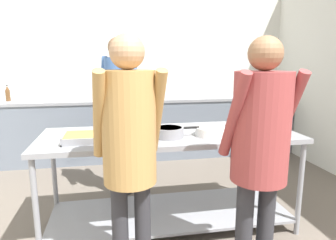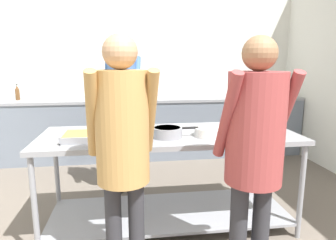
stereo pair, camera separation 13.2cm
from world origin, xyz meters
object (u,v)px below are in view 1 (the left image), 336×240
water_bottle (8,94)px  broccoli_bowl (128,133)px  guest_serving_left (260,139)px  serving_tray_roast (251,131)px  serving_tray_vegetables (87,137)px  plate_stack (211,131)px  cook_behind_counter (119,98)px  guest_serving_right (129,139)px  sauce_pan (169,132)px

water_bottle → broccoli_bowl: bearing=-54.3°
broccoli_bowl → guest_serving_left: bearing=-43.6°
broccoli_bowl → serving_tray_roast: 1.07m
serving_tray_vegetables → plate_stack: (1.03, -0.02, 0.01)m
broccoli_bowl → water_bottle: (-1.60, 2.22, 0.13)m
broccoli_bowl → cook_behind_counter: bearing=92.8°
serving_tray_vegetables → guest_serving_right: bearing=-63.8°
guest_serving_left → broccoli_bowl: bearing=136.4°
plate_stack → guest_serving_left: (0.08, -0.70, 0.11)m
serving_tray_vegetables → guest_serving_right: 0.69m
serving_tray_vegetables → serving_tray_roast: same height
cook_behind_counter → broccoli_bowl: bearing=-87.2°
plate_stack → serving_tray_vegetables: bearing=178.6°
sauce_pan → guest_serving_left: size_ratio=0.23×
broccoli_bowl → guest_serving_left: guest_serving_left is taller
sauce_pan → serving_tray_roast: (0.73, -0.01, -0.02)m
serving_tray_roast → cook_behind_counter: bearing=140.9°
serving_tray_roast → cook_behind_counter: (-1.11, 0.90, 0.20)m
plate_stack → cook_behind_counter: size_ratio=0.16×
plate_stack → guest_serving_right: 0.94m
serving_tray_roast → water_bottle: 3.51m
sauce_pan → water_bottle: water_bottle is taller
broccoli_bowl → plate_stack: broccoli_bowl is taller
serving_tray_roast → broccoli_bowl: bearing=177.0°
sauce_pan → guest_serving_left: guest_serving_left is taller
serving_tray_roast → water_bottle: water_bottle is taller
broccoli_bowl → sauce_pan: (0.34, -0.04, 0.01)m
sauce_pan → plate_stack: (0.37, -0.01, -0.01)m
serving_tray_vegetables → plate_stack: bearing=-1.4°
sauce_pan → cook_behind_counter: bearing=113.1°
serving_tray_vegetables → broccoli_bowl: (0.33, 0.02, 0.01)m
guest_serving_left → cook_behind_counter: bearing=117.4°
guest_serving_left → water_bottle: (-2.38, 2.97, 0.02)m
serving_tray_roast → water_bottle: bearing=139.5°
broccoli_bowl → guest_serving_left: 1.09m
cook_behind_counter → plate_stack: bearing=-50.2°
guest_serving_left → guest_serving_right: size_ratio=1.00×
water_bottle → serving_tray_roast: bearing=-40.5°
guest_serving_left → water_bottle: guest_serving_left is taller
water_bottle → serving_tray_vegetables: bearing=-60.5°
serving_tray_roast → guest_serving_left: bearing=-112.2°
plate_stack → cook_behind_counter: (-0.75, 0.89, 0.19)m
broccoli_bowl → sauce_pan: broccoli_bowl is taller
serving_tray_vegetables → broccoli_bowl: 0.33m
plate_stack → serving_tray_roast: bearing=-1.1°
water_bottle → guest_serving_left: bearing=-51.3°
guest_serving_left → water_bottle: 3.81m
guest_serving_left → guest_serving_right: 0.82m
serving_tray_roast → guest_serving_right: (-1.09, -0.58, 0.13)m
serving_tray_vegetables → sauce_pan: size_ratio=0.96×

